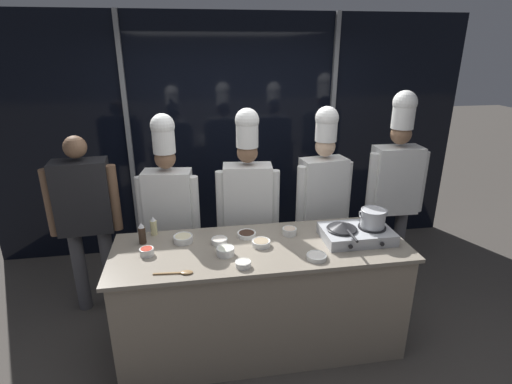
{
  "coord_description": "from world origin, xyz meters",
  "views": [
    {
      "loc": [
        -0.48,
        -2.67,
        2.37
      ],
      "look_at": [
        0.0,
        0.25,
        1.27
      ],
      "focal_mm": 28.0,
      "sensor_mm": 36.0,
      "label": 1
    }
  ],
  "objects_px": {
    "prep_bowl_garlic": "(243,264)",
    "prep_bowl_soy_glaze": "(247,234)",
    "prep_bowl_bean_sprouts": "(225,251)",
    "prep_bowl_rice": "(317,256)",
    "prep_bowl_chili_flakes": "(147,251)",
    "chef_head": "(169,203)",
    "prep_bowl_onion": "(219,240)",
    "stock_pot": "(373,218)",
    "prep_bowl_noodles": "(183,238)",
    "serving_spoon_slotted": "(182,273)",
    "chef_pastry": "(395,179)",
    "frying_pan": "(342,226)",
    "squeeze_bottle_oil": "(154,226)",
    "prep_bowl_chicken": "(289,231)",
    "chef_sous": "(248,198)",
    "prep_bowl_mushrooms": "(262,243)",
    "squeeze_bottle_soy": "(142,234)",
    "person_guest": "(85,210)",
    "chef_line": "(323,190)",
    "portable_stove": "(356,234)"
  },
  "relations": [
    {
      "from": "prep_bowl_garlic",
      "to": "prep_bowl_soy_glaze",
      "type": "relative_size",
      "value": 0.73
    },
    {
      "from": "prep_bowl_soy_glaze",
      "to": "prep_bowl_bean_sprouts",
      "type": "bearing_deg",
      "value": -125.95
    },
    {
      "from": "prep_bowl_garlic",
      "to": "prep_bowl_rice",
      "type": "xyz_separation_m",
      "value": [
        0.54,
        0.02,
        -0.0
      ]
    },
    {
      "from": "prep_bowl_soy_glaze",
      "to": "prep_bowl_bean_sprouts",
      "type": "distance_m",
      "value": 0.33
    },
    {
      "from": "prep_bowl_chili_flakes",
      "to": "chef_head",
      "type": "xyz_separation_m",
      "value": [
        0.14,
        0.66,
        0.11
      ]
    },
    {
      "from": "prep_bowl_onion",
      "to": "stock_pot",
      "type": "bearing_deg",
      "value": -5.09
    },
    {
      "from": "prep_bowl_bean_sprouts",
      "to": "prep_bowl_noodles",
      "type": "bearing_deg",
      "value": 140.1
    },
    {
      "from": "serving_spoon_slotted",
      "to": "chef_pastry",
      "type": "xyz_separation_m",
      "value": [
        2.04,
        1.0,
        0.22
      ]
    },
    {
      "from": "frying_pan",
      "to": "squeeze_bottle_oil",
      "type": "height_order",
      "value": "squeeze_bottle_oil"
    },
    {
      "from": "prep_bowl_noodles",
      "to": "serving_spoon_slotted",
      "type": "bearing_deg",
      "value": -91.19
    },
    {
      "from": "prep_bowl_onion",
      "to": "prep_bowl_bean_sprouts",
      "type": "distance_m",
      "value": 0.19
    },
    {
      "from": "frying_pan",
      "to": "prep_bowl_chili_flakes",
      "type": "xyz_separation_m",
      "value": [
        -1.49,
        0.01,
        -0.09
      ]
    },
    {
      "from": "prep_bowl_chicken",
      "to": "prep_bowl_onion",
      "type": "bearing_deg",
      "value": -174.2
    },
    {
      "from": "frying_pan",
      "to": "prep_bowl_chicken",
      "type": "distance_m",
      "value": 0.42
    },
    {
      "from": "chef_sous",
      "to": "prep_bowl_mushrooms",
      "type": "bearing_deg",
      "value": 97.63
    },
    {
      "from": "squeeze_bottle_soy",
      "to": "prep_bowl_soy_glaze",
      "type": "distance_m",
      "value": 0.81
    },
    {
      "from": "serving_spoon_slotted",
      "to": "person_guest",
      "type": "bearing_deg",
      "value": 128.71
    },
    {
      "from": "prep_bowl_rice",
      "to": "prep_bowl_onion",
      "type": "bearing_deg",
      "value": 152.2
    },
    {
      "from": "prep_bowl_onion",
      "to": "prep_bowl_chili_flakes",
      "type": "bearing_deg",
      "value": -169.83
    },
    {
      "from": "prep_bowl_garlic",
      "to": "prep_bowl_chili_flakes",
      "type": "relative_size",
      "value": 1.06
    },
    {
      "from": "prep_bowl_bean_sprouts",
      "to": "prep_bowl_soy_glaze",
      "type": "bearing_deg",
      "value": 54.05
    },
    {
      "from": "prep_bowl_soy_glaze",
      "to": "chef_sous",
      "type": "xyz_separation_m",
      "value": [
        0.08,
        0.46,
        0.13
      ]
    },
    {
      "from": "frying_pan",
      "to": "prep_bowl_rice",
      "type": "relative_size",
      "value": 2.82
    },
    {
      "from": "prep_bowl_rice",
      "to": "prep_bowl_bean_sprouts",
      "type": "bearing_deg",
      "value": 165.42
    },
    {
      "from": "prep_bowl_onion",
      "to": "person_guest",
      "type": "xyz_separation_m",
      "value": [
        -1.13,
        0.65,
        0.06
      ]
    },
    {
      "from": "prep_bowl_chicken",
      "to": "chef_head",
      "type": "distance_m",
      "value": 1.1
    },
    {
      "from": "squeeze_bottle_soy",
      "to": "prep_bowl_garlic",
      "type": "bearing_deg",
      "value": -33.25
    },
    {
      "from": "frying_pan",
      "to": "prep_bowl_garlic",
      "type": "distance_m",
      "value": 0.86
    },
    {
      "from": "squeeze_bottle_soy",
      "to": "prep_bowl_soy_glaze",
      "type": "height_order",
      "value": "squeeze_bottle_soy"
    },
    {
      "from": "frying_pan",
      "to": "serving_spoon_slotted",
      "type": "bearing_deg",
      "value": -167.08
    },
    {
      "from": "chef_line",
      "to": "chef_pastry",
      "type": "distance_m",
      "value": 0.74
    },
    {
      "from": "stock_pot",
      "to": "prep_bowl_chicken",
      "type": "relative_size",
      "value": 1.9
    },
    {
      "from": "prep_bowl_rice",
      "to": "prep_bowl_onion",
      "type": "xyz_separation_m",
      "value": [
        -0.67,
        0.35,
        0.0
      ]
    },
    {
      "from": "prep_bowl_garlic",
      "to": "chef_sous",
      "type": "distance_m",
      "value": 0.94
    },
    {
      "from": "squeeze_bottle_oil",
      "to": "prep_bowl_bean_sprouts",
      "type": "relative_size",
      "value": 1.18
    },
    {
      "from": "portable_stove",
      "to": "prep_bowl_chili_flakes",
      "type": "distance_m",
      "value": 1.61
    },
    {
      "from": "prep_bowl_noodles",
      "to": "prep_bowl_mushrooms",
      "type": "height_order",
      "value": "prep_bowl_noodles"
    },
    {
      "from": "stock_pot",
      "to": "prep_bowl_mushrooms",
      "type": "xyz_separation_m",
      "value": [
        -0.88,
        0.02,
        -0.15
      ]
    },
    {
      "from": "prep_bowl_rice",
      "to": "serving_spoon_slotted",
      "type": "bearing_deg",
      "value": -177.56
    },
    {
      "from": "portable_stove",
      "to": "prep_bowl_chicken",
      "type": "height_order",
      "value": "portable_stove"
    },
    {
      "from": "squeeze_bottle_oil",
      "to": "stock_pot",
      "type": "bearing_deg",
      "value": -11.34
    },
    {
      "from": "squeeze_bottle_soy",
      "to": "prep_bowl_onion",
      "type": "distance_m",
      "value": 0.6
    },
    {
      "from": "prep_bowl_noodles",
      "to": "prep_bowl_mushrooms",
      "type": "distance_m",
      "value": 0.62
    },
    {
      "from": "prep_bowl_chili_flakes",
      "to": "prep_bowl_garlic",
      "type": "bearing_deg",
      "value": -22.45
    },
    {
      "from": "prep_bowl_mushrooms",
      "to": "chef_sous",
      "type": "xyz_separation_m",
      "value": [
        -0.02,
        0.63,
        0.13
      ]
    },
    {
      "from": "prep_bowl_noodles",
      "to": "chef_line",
      "type": "bearing_deg",
      "value": 21.51
    },
    {
      "from": "squeeze_bottle_soy",
      "to": "squeeze_bottle_oil",
      "type": "relative_size",
      "value": 1.09
    },
    {
      "from": "portable_stove",
      "to": "prep_bowl_chili_flakes",
      "type": "bearing_deg",
      "value": 179.62
    },
    {
      "from": "stock_pot",
      "to": "chef_line",
      "type": "distance_m",
      "value": 0.71
    },
    {
      "from": "person_guest",
      "to": "chef_sous",
      "type": "distance_m",
      "value": 1.43
    }
  ]
}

